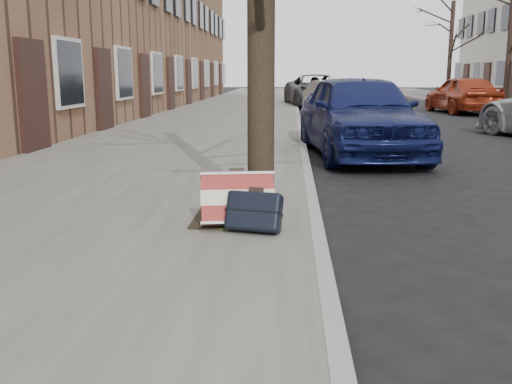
# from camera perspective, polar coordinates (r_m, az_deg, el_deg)

# --- Properties ---
(ground) EXTENTS (120.00, 120.00, 0.00)m
(ground) POSITION_cam_1_polar(r_m,az_deg,el_deg) (4.65, 22.39, -7.96)
(ground) COLOR black
(ground) RESTS_ON ground
(near_sidewalk) EXTENTS (5.00, 70.00, 0.12)m
(near_sidewalk) POSITION_cam_1_polar(r_m,az_deg,el_deg) (19.31, -3.11, 7.50)
(near_sidewalk) COLOR gray
(near_sidewalk) RESTS_ON ground
(house_near) EXTENTS (6.80, 40.00, 7.00)m
(house_near) POSITION_cam_1_polar(r_m,az_deg,el_deg) (21.79, -19.19, 16.44)
(house_near) COLOR brown
(house_near) RESTS_ON ground
(dirt_patch) EXTENTS (0.85, 0.85, 0.02)m
(dirt_patch) POSITION_cam_1_polar(r_m,az_deg,el_deg) (5.53, -1.77, -2.58)
(dirt_patch) COLOR black
(dirt_patch) RESTS_ON near_sidewalk
(suitcase_red) EXTENTS (0.70, 0.45, 0.50)m
(suitcase_red) POSITION_cam_1_polar(r_m,az_deg,el_deg) (5.18, -1.87, -0.79)
(suitcase_red) COLOR maroon
(suitcase_red) RESTS_ON near_sidewalk
(suitcase_navy) EXTENTS (0.54, 0.39, 0.38)m
(suitcase_navy) POSITION_cam_1_polar(r_m,az_deg,el_deg) (5.01, -0.20, -1.92)
(suitcase_navy) COLOR black
(suitcase_navy) RESTS_ON near_sidewalk
(car_near_front) EXTENTS (2.31, 4.66, 1.53)m
(car_near_front) POSITION_cam_1_polar(r_m,az_deg,el_deg) (10.65, 10.30, 7.64)
(car_near_front) COLOR #101749
(car_near_front) RESTS_ON ground
(car_near_mid) EXTENTS (2.32, 4.13, 1.29)m
(car_near_mid) POSITION_cam_1_polar(r_m,az_deg,el_deg) (18.28, 8.39, 8.99)
(car_near_mid) COLOR #B0B3B8
(car_near_mid) RESTS_ON ground
(car_near_back) EXTENTS (3.10, 5.51, 1.45)m
(car_near_back) POSITION_cam_1_polar(r_m,az_deg,el_deg) (26.21, 6.08, 10.04)
(car_near_back) COLOR #393A3E
(car_near_back) RESTS_ON ground
(car_far_back) EXTENTS (2.14, 4.37, 1.43)m
(car_far_back) POSITION_cam_1_polar(r_m,az_deg,el_deg) (23.31, 19.91, 9.18)
(car_far_back) COLOR #972D14
(car_far_back) RESTS_ON ground
(tree_far_b) EXTENTS (0.23, 0.23, 5.32)m
(tree_far_b) POSITION_cam_1_polar(r_m,az_deg,el_deg) (25.55, 24.09, 13.68)
(tree_far_b) COLOR black
(tree_far_b) RESTS_ON far_sidewalk
(tree_far_c) EXTENTS (0.23, 0.23, 5.20)m
(tree_far_c) POSITION_cam_1_polar(r_m,az_deg,el_deg) (33.86, 18.86, 13.25)
(tree_far_c) COLOR black
(tree_far_c) RESTS_ON far_sidewalk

